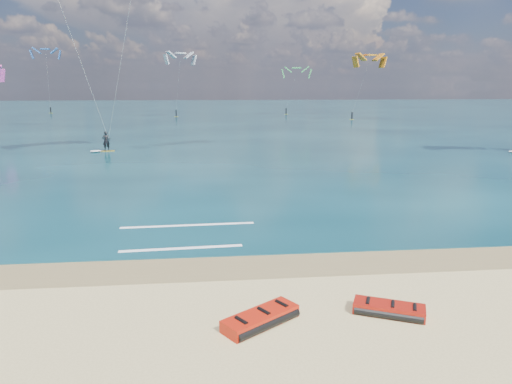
# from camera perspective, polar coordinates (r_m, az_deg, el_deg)

# --- Properties ---
(ground) EXTENTS (320.00, 320.00, 0.00)m
(ground) POSITION_cam_1_polar(r_m,az_deg,el_deg) (52.76, -5.48, 6.13)
(ground) COLOR tan
(ground) RESTS_ON ground
(wet_sand_strip) EXTENTS (320.00, 2.40, 0.01)m
(wet_sand_strip) POSITION_cam_1_polar(r_m,az_deg,el_deg) (16.63, -4.62, -9.35)
(wet_sand_strip) COLOR brown
(wet_sand_strip) RESTS_ON ground
(sea) EXTENTS (320.00, 200.00, 0.04)m
(sea) POSITION_cam_1_polar(r_m,az_deg,el_deg) (116.55, -5.69, 9.92)
(sea) COLOR #092631
(sea) RESTS_ON ground
(packed_kite_left) EXTENTS (2.63, 2.30, 0.40)m
(packed_kite_left) POSITION_cam_1_polar(r_m,az_deg,el_deg) (12.97, 0.58, -16.17)
(packed_kite_left) COLOR red
(packed_kite_left) RESTS_ON ground
(packed_kite_mid) EXTENTS (2.37, 1.79, 0.36)m
(packed_kite_mid) POSITION_cam_1_polar(r_m,az_deg,el_deg) (13.99, 16.23, -14.43)
(packed_kite_mid) COLOR #9F150B
(packed_kite_mid) RESTS_ON ground
(kitesurfer_main) EXTENTS (8.81, 9.44, 19.37)m
(kitesurfer_main) POSITION_cam_1_polar(r_m,az_deg,el_deg) (44.39, -19.16, 17.33)
(kitesurfer_main) COLOR gold
(kitesurfer_main) RESTS_ON sea
(shoreline_foam) EXTENTS (6.16, 3.58, 0.01)m
(shoreline_foam) POSITION_cam_1_polar(r_m,az_deg,el_deg) (20.15, -8.84, -5.28)
(shoreline_foam) COLOR white
(shoreline_foam) RESTS_ON ground
(distant_kites) EXTENTS (71.62, 38.36, 14.49)m
(distant_kites) POSITION_cam_1_polar(r_m,az_deg,el_deg) (94.92, -9.89, 12.69)
(distant_kites) COLOR #A0A1A9
(distant_kites) RESTS_ON ground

